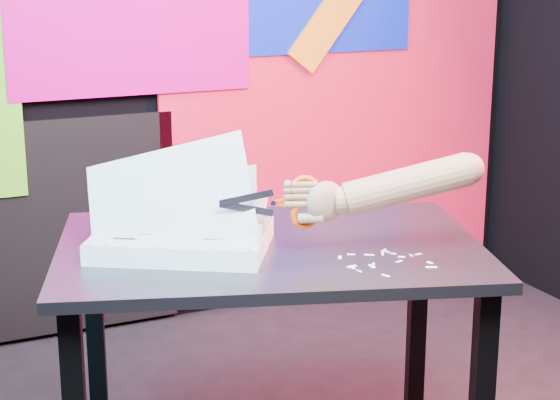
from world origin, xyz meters
name	(u,v)px	position (x,y,z in m)	size (l,w,h in m)	color
room	(392,6)	(0.00, 0.00, 1.35)	(3.01, 3.01, 2.71)	black
backdrop	(209,88)	(0.06, 1.46, 0.96)	(2.88, 0.05, 2.08)	red
work_table	(270,281)	(-0.30, 0.08, 0.65)	(1.26, 1.03, 0.75)	black
printout_stack	(182,238)	(-0.52, 0.13, 0.78)	(0.53, 0.49, 0.32)	silver
scissors	(298,202)	(-0.27, -0.02, 0.88)	(0.23, 0.10, 0.14)	#AAADCB
hand_forearm	(393,187)	(-0.05, -0.11, 0.92)	(0.46, 0.21, 0.17)	#996348
paper_clippings	(383,261)	(-0.10, -0.16, 0.75)	(0.22, 0.19, 0.00)	white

